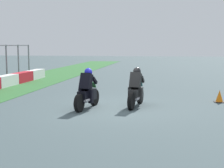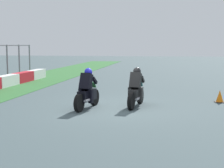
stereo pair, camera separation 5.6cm
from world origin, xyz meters
name	(u,v)px [view 1 (the left image)]	position (x,y,z in m)	size (l,w,h in m)	color
ground_plane	(113,108)	(0.00, 0.00, 0.00)	(120.00, 120.00, 0.00)	#425255
rider_lane_a	(136,91)	(0.44, -0.83, 0.62)	(2.04, 0.60, 1.51)	black
rider_lane_b	(87,92)	(-0.27, 0.93, 0.62)	(2.03, 0.61, 1.51)	black
traffic_cone	(219,97)	(1.93, -4.16, 0.24)	(0.40, 0.40, 0.51)	black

